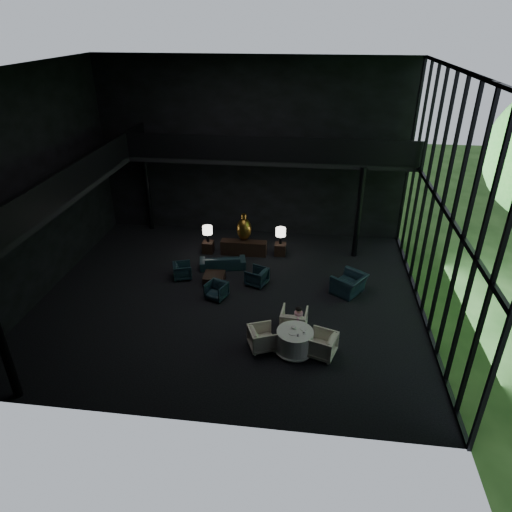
# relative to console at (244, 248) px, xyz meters

# --- Properties ---
(floor) EXTENTS (14.00, 12.00, 0.02)m
(floor) POSITION_rel_console_xyz_m (0.04, -3.49, -0.32)
(floor) COLOR black
(floor) RESTS_ON ground
(ceiling) EXTENTS (14.00, 12.00, 0.02)m
(ceiling) POSITION_rel_console_xyz_m (0.04, -3.49, 7.68)
(ceiling) COLOR black
(ceiling) RESTS_ON ground
(wall_back) EXTENTS (14.00, 0.04, 8.00)m
(wall_back) POSITION_rel_console_xyz_m (0.04, 2.51, 3.68)
(wall_back) COLOR black
(wall_back) RESTS_ON ground
(wall_front) EXTENTS (14.00, 0.04, 8.00)m
(wall_front) POSITION_rel_console_xyz_m (0.04, -9.49, 3.68)
(wall_front) COLOR black
(wall_front) RESTS_ON ground
(wall_left) EXTENTS (0.04, 12.00, 8.00)m
(wall_left) POSITION_rel_console_xyz_m (-6.96, -3.49, 3.68)
(wall_left) COLOR black
(wall_left) RESTS_ON ground
(curtain_wall) EXTENTS (0.20, 12.00, 8.00)m
(curtain_wall) POSITION_rel_console_xyz_m (6.99, -3.49, 3.68)
(curtain_wall) COLOR black
(curtain_wall) RESTS_ON ground
(mezzanine_left) EXTENTS (2.00, 12.00, 0.25)m
(mezzanine_left) POSITION_rel_console_xyz_m (-5.96, -3.49, 3.68)
(mezzanine_left) COLOR black
(mezzanine_left) RESTS_ON wall_left
(mezzanine_back) EXTENTS (12.00, 2.00, 0.25)m
(mezzanine_back) POSITION_rel_console_xyz_m (1.04, 1.51, 3.68)
(mezzanine_back) COLOR black
(mezzanine_back) RESTS_ON wall_back
(railing_left) EXTENTS (0.06, 12.00, 1.00)m
(railing_left) POSITION_rel_console_xyz_m (-4.96, -3.49, 4.28)
(railing_left) COLOR black
(railing_left) RESTS_ON mezzanine_left
(railing_back) EXTENTS (12.00, 0.06, 1.00)m
(railing_back) POSITION_rel_console_xyz_m (1.04, 0.51, 4.28)
(railing_back) COLOR black
(railing_back) RESTS_ON mezzanine_back
(column_sw) EXTENTS (0.24, 0.24, 4.00)m
(column_sw) POSITION_rel_console_xyz_m (-4.96, -9.19, 1.68)
(column_sw) COLOR black
(column_sw) RESTS_ON floor
(column_nw) EXTENTS (0.24, 0.24, 4.00)m
(column_nw) POSITION_rel_console_xyz_m (-4.96, 2.21, 1.68)
(column_nw) COLOR black
(column_nw) RESTS_ON floor
(column_ne) EXTENTS (0.24, 0.24, 4.00)m
(column_ne) POSITION_rel_console_xyz_m (4.84, 0.51, 1.68)
(column_ne) COLOR black
(column_ne) RESTS_ON floor
(console) EXTENTS (2.01, 0.46, 0.64)m
(console) POSITION_rel_console_xyz_m (0.00, 0.00, 0.00)
(console) COLOR black
(console) RESTS_ON floor
(bronze_urn) EXTENTS (0.65, 0.65, 1.21)m
(bronze_urn) POSITION_rel_console_xyz_m (0.00, 0.18, 0.83)
(bronze_urn) COLOR #A26E39
(bronze_urn) RESTS_ON console
(side_table_left) EXTENTS (0.47, 0.47, 0.52)m
(side_table_left) POSITION_rel_console_xyz_m (-1.60, -0.01, -0.06)
(side_table_left) COLOR black
(side_table_left) RESTS_ON floor
(table_lamp_left) EXTENTS (0.43, 0.43, 0.72)m
(table_lamp_left) POSITION_rel_console_xyz_m (-1.60, 0.03, 0.72)
(table_lamp_left) COLOR black
(table_lamp_left) RESTS_ON side_table_left
(side_table_right) EXTENTS (0.48, 0.48, 0.53)m
(side_table_right) POSITION_rel_console_xyz_m (1.60, 0.17, -0.05)
(side_table_right) COLOR black
(side_table_right) RESTS_ON floor
(table_lamp_right) EXTENTS (0.44, 0.44, 0.73)m
(table_lamp_right) POSITION_rel_console_xyz_m (1.60, 0.20, 0.74)
(table_lamp_right) COLOR black
(table_lamp_right) RESTS_ON side_table_right
(sofa) EXTENTS (1.81, 0.87, 0.68)m
(sofa) POSITION_rel_console_xyz_m (-0.69, -1.29, 0.02)
(sofa) COLOR black
(sofa) RESTS_ON floor
(lounge_armchair_west) EXTENTS (0.78, 0.80, 0.66)m
(lounge_armchair_west) POSITION_rel_console_xyz_m (-2.13, -2.35, 0.01)
(lounge_armchair_west) COLOR #192D38
(lounge_armchair_west) RESTS_ON floor
(lounge_armchair_east) EXTENTS (0.89, 0.92, 0.74)m
(lounge_armchair_east) POSITION_rel_console_xyz_m (0.89, -2.47, 0.05)
(lounge_armchair_east) COLOR #102F39
(lounge_armchair_east) RESTS_ON floor
(lounge_armchair_south) EXTENTS (0.81, 0.79, 0.66)m
(lounge_armchair_south) POSITION_rel_console_xyz_m (-0.47, -3.63, 0.01)
(lounge_armchair_south) COLOR black
(lounge_armchair_south) RESTS_ON floor
(window_armchair) EXTENTS (1.45, 1.55, 1.14)m
(window_armchair) POSITION_rel_console_xyz_m (4.43, -2.63, 0.25)
(window_armchair) COLOR #172E3A
(window_armchair) RESTS_ON floor
(coffee_table) EXTENTS (0.84, 0.84, 0.36)m
(coffee_table) POSITION_rel_console_xyz_m (-0.80, -2.52, -0.14)
(coffee_table) COLOR black
(coffee_table) RESTS_ON floor
(dining_table) EXTENTS (1.30, 1.30, 0.75)m
(dining_table) POSITION_rel_console_xyz_m (2.57, -6.30, 0.01)
(dining_table) COLOR white
(dining_table) RESTS_ON floor
(dining_chair_north) EXTENTS (1.02, 0.97, 0.97)m
(dining_chair_north) POSITION_rel_console_xyz_m (2.49, -5.22, 0.16)
(dining_chair_north) COLOR beige
(dining_chair_north) RESTS_ON floor
(dining_chair_east) EXTENTS (1.10, 1.14, 0.94)m
(dining_chair_east) POSITION_rel_console_xyz_m (3.40, -6.40, 0.15)
(dining_chair_east) COLOR beige
(dining_chair_east) RESTS_ON floor
(dining_chair_west) EXTENTS (1.09, 1.12, 0.90)m
(dining_chair_west) POSITION_rel_console_xyz_m (1.56, -6.29, 0.13)
(dining_chair_west) COLOR #BBB8B3
(dining_chair_west) RESTS_ON floor
(child) EXTENTS (0.28, 0.28, 0.61)m
(child) POSITION_rel_console_xyz_m (2.63, -5.42, 0.43)
(child) COLOR pink
(child) RESTS_ON dining_chair_north
(plate_a) EXTENTS (0.33, 0.33, 0.02)m
(plate_a) POSITION_rel_console_xyz_m (2.50, -6.41, 0.44)
(plate_a) COLOR white
(plate_a) RESTS_ON dining_table
(plate_b) EXTENTS (0.25, 0.25, 0.02)m
(plate_b) POSITION_rel_console_xyz_m (2.83, -6.14, 0.44)
(plate_b) COLOR white
(plate_b) RESTS_ON dining_table
(saucer) EXTENTS (0.19, 0.19, 0.01)m
(saucer) POSITION_rel_console_xyz_m (2.87, -6.37, 0.44)
(saucer) COLOR white
(saucer) RESTS_ON dining_table
(coffee_cup) EXTENTS (0.09, 0.09, 0.06)m
(coffee_cup) POSITION_rel_console_xyz_m (2.84, -6.35, 0.47)
(coffee_cup) COLOR white
(coffee_cup) RESTS_ON saucer
(cereal_bowl) EXTENTS (0.16, 0.16, 0.08)m
(cereal_bowl) POSITION_rel_console_xyz_m (2.52, -6.16, 0.47)
(cereal_bowl) COLOR white
(cereal_bowl) RESTS_ON dining_table
(cream_pot) EXTENTS (0.09, 0.09, 0.07)m
(cream_pot) POSITION_rel_console_xyz_m (2.66, -6.54, 0.47)
(cream_pot) COLOR #99999E
(cream_pot) RESTS_ON dining_table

